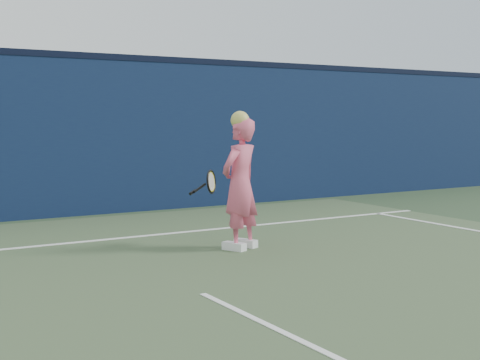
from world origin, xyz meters
TOP-DOWN VIEW (x-y plane):
  - ground at (0.00, 0.00)m, footprint 80.00×80.00m
  - backstop_wall at (0.00, 6.50)m, footprint 24.00×0.40m
  - wall_cap at (0.00, 6.50)m, footprint 24.00×0.42m
  - player at (1.35, 2.62)m, footprint 0.67×0.57m
  - racket at (1.17, 3.03)m, footprint 0.51×0.31m
  - court_lines at (0.00, -0.33)m, footprint 11.00×12.04m

SIDE VIEW (x-z plane):
  - ground at x=0.00m, z-range 0.00..0.00m
  - court_lines at x=0.00m, z-range 0.01..0.01m
  - racket at x=1.17m, z-range 0.62..0.92m
  - player at x=1.35m, z-range -0.03..1.61m
  - backstop_wall at x=0.00m, z-range 0.00..2.50m
  - wall_cap at x=0.00m, z-range 2.50..2.60m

